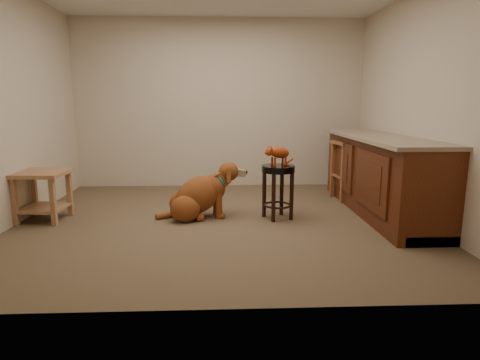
{
  "coord_description": "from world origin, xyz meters",
  "views": [
    {
      "loc": [
        0.05,
        -4.41,
        1.33
      ],
      "look_at": [
        0.24,
        0.12,
        0.45
      ],
      "focal_mm": 30.0,
      "sensor_mm": 36.0,
      "label": 1
    }
  ],
  "objects_px": {
    "padded_stool": "(278,181)",
    "wood_stool": "(350,169)",
    "side_table": "(42,188)",
    "tabby_kitten": "(278,153)",
    "golden_retriever": "(199,196)"
  },
  "relations": [
    {
      "from": "side_table",
      "to": "tabby_kitten",
      "type": "xyz_separation_m",
      "value": [
        2.67,
        -0.04,
        0.39
      ]
    },
    {
      "from": "padded_stool",
      "to": "side_table",
      "type": "xyz_separation_m",
      "value": [
        -2.68,
        0.04,
        -0.07
      ]
    },
    {
      "from": "golden_retriever",
      "to": "padded_stool",
      "type": "bearing_deg",
      "value": -13.88
    },
    {
      "from": "tabby_kitten",
      "to": "golden_retriever",
      "type": "bearing_deg",
      "value": 154.77
    },
    {
      "from": "padded_stool",
      "to": "wood_stool",
      "type": "xyz_separation_m",
      "value": [
        1.12,
        0.89,
        -0.02
      ]
    },
    {
      "from": "side_table",
      "to": "golden_retriever",
      "type": "xyz_separation_m",
      "value": [
        1.77,
        0.03,
        -0.12
      ]
    },
    {
      "from": "wood_stool",
      "to": "tabby_kitten",
      "type": "bearing_deg",
      "value": -141.65
    },
    {
      "from": "golden_retriever",
      "to": "tabby_kitten",
      "type": "height_order",
      "value": "tabby_kitten"
    },
    {
      "from": "golden_retriever",
      "to": "tabby_kitten",
      "type": "xyz_separation_m",
      "value": [
        0.9,
        -0.07,
        0.5
      ]
    },
    {
      "from": "wood_stool",
      "to": "side_table",
      "type": "bearing_deg",
      "value": -167.34
    },
    {
      "from": "side_table",
      "to": "tabby_kitten",
      "type": "relative_size",
      "value": 1.57
    },
    {
      "from": "padded_stool",
      "to": "wood_stool",
      "type": "height_order",
      "value": "wood_stool"
    },
    {
      "from": "wood_stool",
      "to": "padded_stool",
      "type": "bearing_deg",
      "value": -141.5
    },
    {
      "from": "padded_stool",
      "to": "tabby_kitten",
      "type": "bearing_deg",
      "value": -165.02
    },
    {
      "from": "wood_stool",
      "to": "side_table",
      "type": "distance_m",
      "value": 3.89
    }
  ]
}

